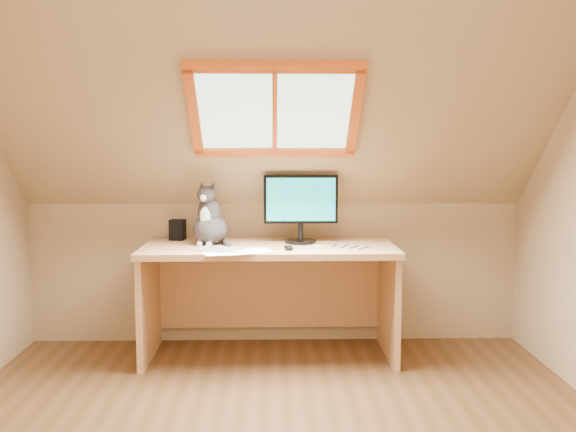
{
  "coord_description": "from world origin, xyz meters",
  "views": [
    {
      "loc": [
        -0.01,
        -2.82,
        1.42
      ],
      "look_at": [
        0.08,
        1.0,
        1.0
      ],
      "focal_mm": 40.0,
      "sensor_mm": 36.0,
      "label": 1
    }
  ],
  "objects": [
    {
      "name": "room_shell",
      "position": [
        0.0,
        -0.09,
        1.43
      ],
      "size": [
        3.52,
        3.52,
        2.41
      ],
      "color": "tan",
      "rests_on": "ground"
    },
    {
      "name": "desk",
      "position": [
        -0.04,
        1.45,
        0.53
      ],
      "size": [
        1.67,
        0.73,
        0.76
      ],
      "color": "#E2A26B",
      "rests_on": "ground"
    },
    {
      "name": "monitor",
      "position": [
        0.18,
        1.47,
        1.03
      ],
      "size": [
        0.5,
        0.21,
        0.46
      ],
      "color": "black",
      "rests_on": "desk"
    },
    {
      "name": "cat",
      "position": [
        -0.43,
        1.43,
        0.91
      ],
      "size": [
        0.3,
        0.33,
        0.43
      ],
      "color": "#3D3936",
      "rests_on": "desk"
    },
    {
      "name": "desk_speaker",
      "position": [
        -0.68,
        1.63,
        0.83
      ],
      "size": [
        0.11,
        0.11,
        0.14
      ],
      "primitive_type": "cube",
      "rotation": [
        0.0,
        0.0,
        -0.15
      ],
      "color": "black",
      "rests_on": "desk"
    },
    {
      "name": "graphics_tablet",
      "position": [
        -0.35,
        1.19,
        0.77
      ],
      "size": [
        0.31,
        0.26,
        0.01
      ],
      "primitive_type": "cube",
      "rotation": [
        0.0,
        0.0,
        -0.31
      ],
      "color": "#B2B2B7",
      "rests_on": "desk"
    },
    {
      "name": "mouse",
      "position": [
        0.09,
        1.18,
        0.77
      ],
      "size": [
        0.08,
        0.11,
        0.03
      ],
      "primitive_type": "ellipsoid",
      "rotation": [
        0.0,
        0.0,
        0.36
      ],
      "color": "black",
      "rests_on": "desk"
    },
    {
      "name": "papers",
      "position": [
        -0.23,
        1.12,
        0.76
      ],
      "size": [
        0.35,
        0.3,
        0.01
      ],
      "color": "white",
      "rests_on": "desk"
    },
    {
      "name": "cables",
      "position": [
        0.39,
        1.26,
        0.76
      ],
      "size": [
        0.51,
        0.26,
        0.01
      ],
      "color": "silver",
      "rests_on": "desk"
    }
  ]
}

